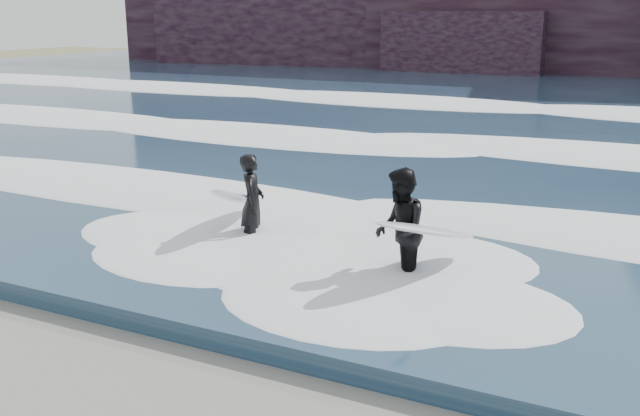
% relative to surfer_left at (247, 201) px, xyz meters
% --- Properties ---
extents(sea, '(90.00, 52.00, 0.30)m').
position_rel_surfer_left_xyz_m(sea, '(2.14, 22.44, -0.70)').
color(sea, navy).
rests_on(sea, ground).
extents(foam_near, '(60.00, 3.20, 0.20)m').
position_rel_surfer_left_xyz_m(foam_near, '(2.14, 2.44, -0.45)').
color(foam_near, white).
rests_on(foam_near, sea).
extents(foam_mid, '(60.00, 4.00, 0.24)m').
position_rel_surfer_left_xyz_m(foam_mid, '(2.14, 9.44, -0.43)').
color(foam_mid, white).
rests_on(foam_mid, sea).
extents(foam_far, '(60.00, 4.80, 0.30)m').
position_rel_surfer_left_xyz_m(foam_far, '(2.14, 18.44, -0.40)').
color(foam_far, white).
rests_on(foam_far, sea).
extents(surfer_left, '(1.36, 2.22, 1.67)m').
position_rel_surfer_left_xyz_m(surfer_left, '(0.00, 0.00, 0.00)').
color(surfer_left, black).
rests_on(surfer_left, ground).
extents(surfer_right, '(1.56, 2.30, 1.83)m').
position_rel_surfer_left_xyz_m(surfer_right, '(3.06, -0.68, 0.08)').
color(surfer_right, black).
rests_on(surfer_right, ground).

